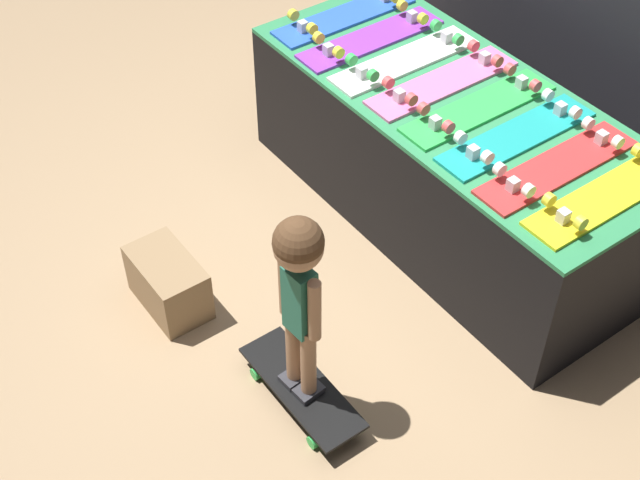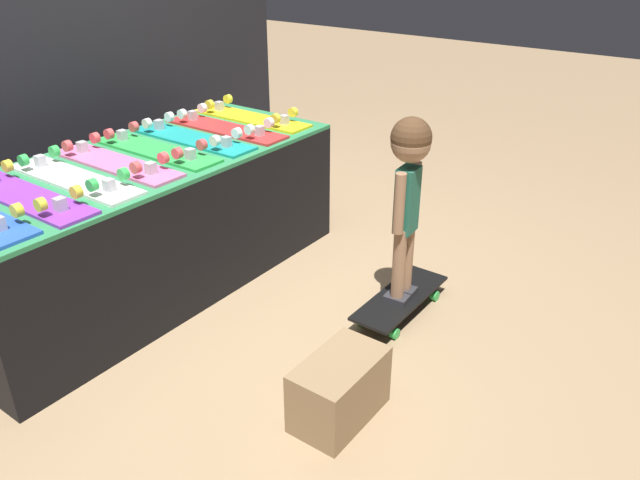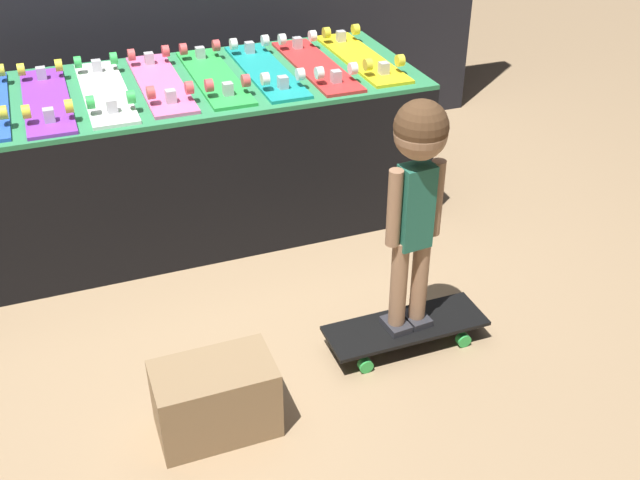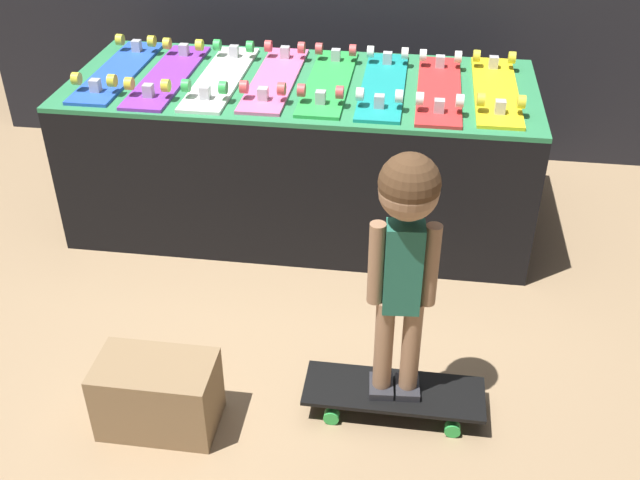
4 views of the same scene
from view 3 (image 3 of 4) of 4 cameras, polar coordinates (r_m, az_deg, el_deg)
name	(u,v)px [view 3 (image 3 of 4)]	position (r m, az deg, el deg)	size (l,w,h in m)	color
ground_plane	(235,286)	(3.14, -6.52, -3.52)	(16.00, 16.00, 0.00)	#9E7F5B
display_rack	(195,153)	(3.50, -9.53, 6.57)	(2.02, 0.84, 0.68)	black
skateboard_purple_on_rack	(46,98)	(3.29, -20.16, 10.12)	(0.18, 0.76, 0.09)	purple
skateboard_white_on_rack	(105,90)	(3.31, -16.09, 10.94)	(0.18, 0.76, 0.09)	white
skateboard_pink_on_rack	(160,81)	(3.35, -12.10, 11.75)	(0.18, 0.76, 0.09)	pink
skateboard_green_on_rack	(214,75)	(3.39, -8.11, 12.37)	(0.18, 0.76, 0.09)	green
skateboard_teal_on_rack	(265,69)	(3.43, -4.18, 12.88)	(0.18, 0.76, 0.09)	teal
skateboard_red_on_rack	(316,63)	(3.49, -0.33, 13.30)	(0.18, 0.76, 0.09)	red
skateboard_yellow_on_rack	(361,56)	(3.60, 3.15, 13.83)	(0.18, 0.76, 0.09)	yellow
skateboard_on_floor	(406,328)	(2.81, 6.54, -6.68)	(0.60, 0.20, 0.09)	black
child	(417,176)	(2.46, 7.43, 4.83)	(0.21, 0.18, 0.87)	#2D2D33
storage_box	(216,399)	(2.45, -7.96, -11.90)	(0.38, 0.22, 0.26)	#8E704C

